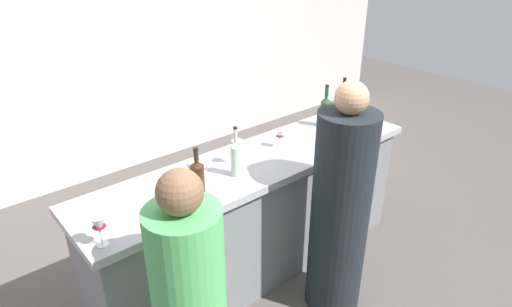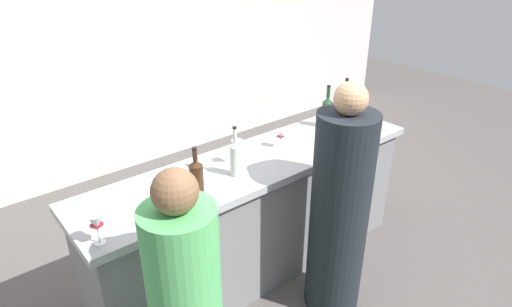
# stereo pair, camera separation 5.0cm
# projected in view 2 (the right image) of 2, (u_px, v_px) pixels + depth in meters

# --- Properties ---
(ground_plane) EXTENTS (12.00, 12.00, 0.00)m
(ground_plane) POSITION_uv_depth(u_px,v_px,m) (256.00, 267.00, 3.38)
(ground_plane) COLOR #4C4744
(back_wall) EXTENTS (8.00, 0.10, 2.80)m
(back_wall) POSITION_uv_depth(u_px,v_px,m) (115.00, 38.00, 4.29)
(back_wall) COLOR #BCB7B2
(back_wall) RESTS_ON ground
(bar_counter) EXTENTS (2.52, 0.62, 0.93)m
(bar_counter) POSITION_uv_depth(u_px,v_px,m) (256.00, 216.00, 3.17)
(bar_counter) COLOR slate
(bar_counter) RESTS_ON ground
(wine_bottle_leftmost_amber_brown) EXTENTS (0.08, 0.08, 0.28)m
(wine_bottle_leftmost_amber_brown) POSITION_uv_depth(u_px,v_px,m) (196.00, 175.00, 2.57)
(wine_bottle_leftmost_amber_brown) COLOR #331E0F
(wine_bottle_leftmost_amber_brown) RESTS_ON bar_counter
(wine_bottle_second_left_clear_pale) EXTENTS (0.07, 0.07, 0.33)m
(wine_bottle_second_left_clear_pale) POSITION_uv_depth(u_px,v_px,m) (235.00, 157.00, 2.73)
(wine_bottle_second_left_clear_pale) COLOR #B7C6B2
(wine_bottle_second_left_clear_pale) RESTS_ON bar_counter
(wine_bottle_center_olive_green) EXTENTS (0.08, 0.08, 0.34)m
(wine_bottle_center_olive_green) POSITION_uv_depth(u_px,v_px,m) (327.00, 111.00, 3.44)
(wine_bottle_center_olive_green) COLOR #193D1E
(wine_bottle_center_olive_green) RESTS_ON bar_counter
(wine_bottle_second_right_near_black) EXTENTS (0.08, 0.08, 0.30)m
(wine_bottle_second_right_near_black) POSITION_uv_depth(u_px,v_px,m) (345.00, 100.00, 3.72)
(wine_bottle_second_right_near_black) COLOR black
(wine_bottle_second_right_near_black) RESTS_ON bar_counter
(wine_glass_near_left) EXTENTS (0.08, 0.08, 0.17)m
(wine_glass_near_left) POSITION_uv_depth(u_px,v_px,m) (96.00, 224.00, 2.12)
(wine_glass_near_left) COLOR white
(wine_glass_near_left) RESTS_ON bar_counter
(wine_glass_near_center) EXTENTS (0.07, 0.07, 0.15)m
(wine_glass_near_center) POSITION_uv_depth(u_px,v_px,m) (189.00, 167.00, 2.65)
(wine_glass_near_center) COLOR white
(wine_glass_near_center) RESTS_ON bar_counter
(wine_glass_near_right) EXTENTS (0.07, 0.07, 0.17)m
(wine_glass_near_right) POSITION_uv_depth(u_px,v_px,m) (237.00, 147.00, 2.86)
(wine_glass_near_right) COLOR white
(wine_glass_near_right) RESTS_ON bar_counter
(wine_glass_far_left) EXTENTS (0.07, 0.07, 0.13)m
(wine_glass_far_left) POSITION_uv_depth(u_px,v_px,m) (280.00, 135.00, 3.11)
(wine_glass_far_left) COLOR white
(wine_glass_far_left) RESTS_ON bar_counter
(person_center_guest) EXTENTS (0.46, 0.46, 1.59)m
(person_center_guest) POSITION_uv_depth(u_px,v_px,m) (339.00, 213.00, 2.75)
(person_center_guest) COLOR black
(person_center_guest) RESTS_ON ground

